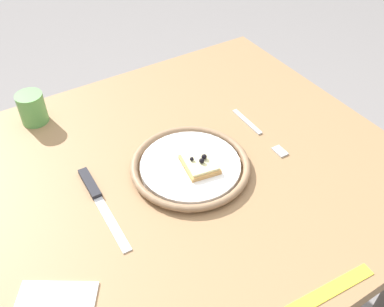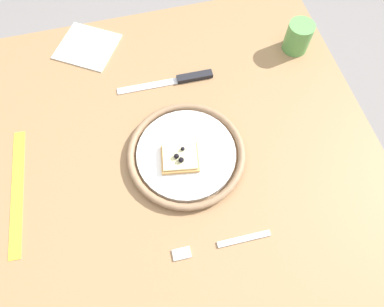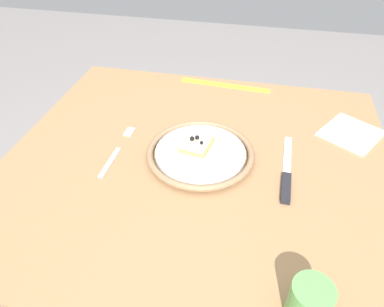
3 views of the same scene
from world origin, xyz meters
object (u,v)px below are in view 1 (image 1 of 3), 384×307
Objects in this scene: fork at (259,132)px; measuring_tape at (304,305)px; dining_table at (190,191)px; cup at (32,108)px; pizza_slice_near at (200,163)px; knife at (95,194)px; plate at (190,166)px.

fork is 0.45m from measuring_tape.
cup is (0.24, -0.34, 0.12)m from dining_table.
pizza_slice_near reaches higher than dining_table.
cup is at bearing -36.64° from fork.
knife is at bearing -2.54° from fork.
knife is 3.08× the size of cup.
fork reaches higher than dining_table.
cup is 0.76m from measuring_tape.
knife is (0.22, -0.06, -0.02)m from pizza_slice_near.
plate is 0.21m from fork.
knife is 0.46m from measuring_tape.
plate is 1.09× the size of knife.
pizza_slice_near is (-0.01, 0.03, 0.11)m from dining_table.
dining_table is 0.10m from plate.
dining_table is 3.21× the size of measuring_tape.
cup is at bearing -68.58° from measuring_tape.
dining_table is 0.39m from measuring_tape.
plate is at bearing 5.66° from fork.
pizza_slice_near is at bearing 124.25° from cup.
measuring_tape is (0.01, 0.37, -0.01)m from plate.
pizza_slice_near is at bearing 10.96° from fork.
pizza_slice_near reaches higher than fork.
cup reaches higher than plate.
plate is 2.88× the size of pizza_slice_near.
pizza_slice_near is 0.23m from knife.
dining_table is 4.63× the size of fork.
measuring_tape is at bearing 107.65° from cup.
fork reaches higher than measuring_tape.
dining_table is 0.11m from pizza_slice_near.
measuring_tape is (0.21, 0.39, -0.00)m from fork.
plate reaches higher than dining_table.
cup is at bearing -84.34° from knife.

